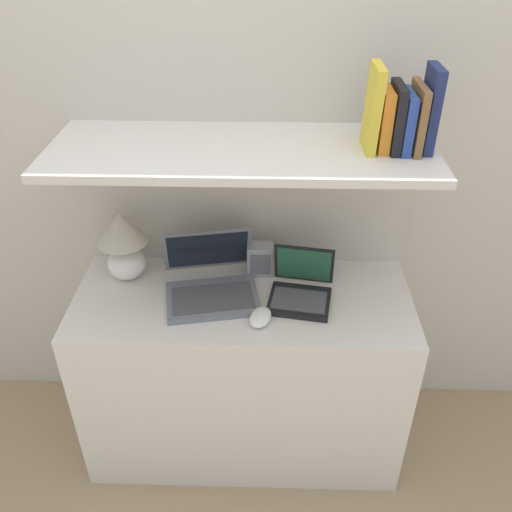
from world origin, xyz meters
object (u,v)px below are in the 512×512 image
at_px(laptop_large, 211,282).
at_px(book_brown, 417,118).
at_px(laptop_small, 301,289).
at_px(book_navy, 430,109).
at_px(book_orange, 384,120).
at_px(computer_mouse, 260,317).
at_px(book_black, 396,117).
at_px(router_box, 260,259).
at_px(table_lamp, 123,241).
at_px(book_yellow, 373,108).
at_px(book_blue, 405,121).

xyz_separation_m(laptop_large, book_brown, (0.66, 0.04, 0.61)).
relative_size(laptop_small, book_navy, 0.98).
height_order(book_navy, book_orange, book_navy).
xyz_separation_m(computer_mouse, book_black, (0.41, 0.19, 0.64)).
distance_m(book_navy, book_brown, 0.04).
bearing_deg(book_navy, computer_mouse, -159.16).
bearing_deg(book_brown, computer_mouse, -157.72).
bearing_deg(book_orange, router_box, 166.03).
bearing_deg(book_navy, table_lamp, 176.80).
height_order(router_box, book_orange, book_orange).
relative_size(router_box, book_yellow, 0.49).
bearing_deg(book_yellow, book_blue, 0.00).
distance_m(laptop_small, book_blue, 0.68).
bearing_deg(router_box, computer_mouse, -88.65).
distance_m(table_lamp, book_brown, 1.11).
relative_size(laptop_large, book_yellow, 1.49).
relative_size(laptop_small, book_brown, 1.23).
distance_m(book_black, book_yellow, 0.08).
relative_size(table_lamp, computer_mouse, 2.20).
bearing_deg(computer_mouse, book_black, 25.35).
relative_size(table_lamp, book_yellow, 1.09).
relative_size(book_brown, book_black, 1.00).
distance_m(table_lamp, laptop_large, 0.36).
relative_size(table_lamp, book_orange, 1.49).
height_order(laptop_small, book_orange, book_orange).
height_order(book_brown, book_black, same).
bearing_deg(book_navy, laptop_small, -170.84).
xyz_separation_m(table_lamp, router_box, (0.51, 0.04, -0.10)).
bearing_deg(router_box, table_lamp, -175.80).
relative_size(laptop_small, book_orange, 1.33).
height_order(computer_mouse, book_blue, book_blue).
height_order(laptop_small, computer_mouse, laptop_small).
xyz_separation_m(book_blue, book_black, (-0.03, 0.00, 0.01)).
height_order(laptop_large, laptop_small, laptop_large).
height_order(laptop_large, book_black, book_black).
height_order(router_box, book_yellow, book_yellow).
bearing_deg(book_navy, laptop_large, -177.10).
bearing_deg(table_lamp, computer_mouse, -25.93).
bearing_deg(table_lamp, laptop_large, -15.61).
xyz_separation_m(laptop_large, book_black, (0.59, 0.04, 0.61)).
relative_size(table_lamp, laptop_small, 1.12).
bearing_deg(book_yellow, book_navy, 0.00).
xyz_separation_m(computer_mouse, book_yellow, (0.33, 0.19, 0.67)).
bearing_deg(table_lamp, book_blue, -3.43).
bearing_deg(router_box, laptop_small, -45.52).
distance_m(table_lamp, book_orange, 1.02).
distance_m(table_lamp, book_black, 1.05).
bearing_deg(computer_mouse, book_navy, 20.84).
distance_m(table_lamp, laptop_small, 0.68).
bearing_deg(laptop_large, book_black, 3.39).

